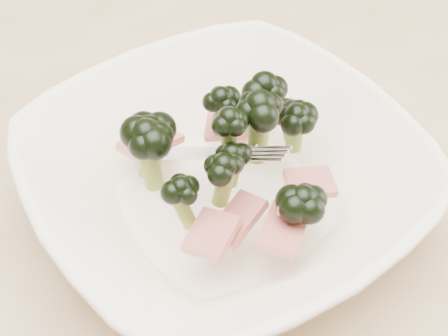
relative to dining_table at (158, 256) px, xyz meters
The scene contains 2 objects.
dining_table is the anchor object (origin of this frame).
broccoli_dish 0.16m from the dining_table, 38.54° to the right, with size 0.36×0.36×0.13m.
Camera 1 is at (-0.07, -0.35, 1.16)m, focal length 50.00 mm.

